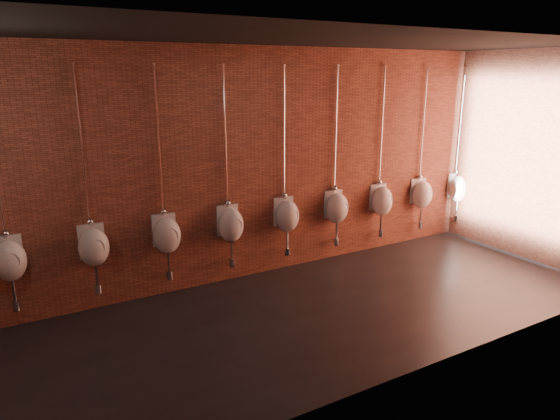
{
  "coord_description": "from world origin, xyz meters",
  "views": [
    {
      "loc": [
        -2.86,
        -4.6,
        2.85
      ],
      "look_at": [
        0.3,
        0.9,
        1.1
      ],
      "focal_mm": 32.0,
      "sensor_mm": 36.0,
      "label": 1
    }
  ],
  "objects_px": {
    "urinal_1": "(9,259)",
    "urinal_7": "(382,200)",
    "urinal_9": "(458,188)",
    "urinal_3": "(167,234)",
    "urinal_2": "(93,246)",
    "urinal_6": "(337,207)",
    "urinal_5": "(287,215)",
    "urinal_4": "(231,224)",
    "urinal_8": "(422,193)"
  },
  "relations": [
    {
      "from": "urinal_4",
      "to": "urinal_9",
      "type": "height_order",
      "value": "same"
    },
    {
      "from": "urinal_2",
      "to": "urinal_7",
      "type": "height_order",
      "value": "same"
    },
    {
      "from": "urinal_3",
      "to": "urinal_2",
      "type": "bearing_deg",
      "value": 180.0
    },
    {
      "from": "urinal_6",
      "to": "urinal_8",
      "type": "height_order",
      "value": "same"
    },
    {
      "from": "urinal_9",
      "to": "urinal_4",
      "type": "bearing_deg",
      "value": 180.0
    },
    {
      "from": "urinal_2",
      "to": "urinal_3",
      "type": "xyz_separation_m",
      "value": [
        0.89,
        0.0,
        0.0
      ]
    },
    {
      "from": "urinal_6",
      "to": "urinal_9",
      "type": "distance_m",
      "value": 2.68
    },
    {
      "from": "urinal_2",
      "to": "urinal_4",
      "type": "bearing_deg",
      "value": 0.0
    },
    {
      "from": "urinal_5",
      "to": "urinal_7",
      "type": "height_order",
      "value": "same"
    },
    {
      "from": "urinal_5",
      "to": "urinal_8",
      "type": "xyz_separation_m",
      "value": [
        2.68,
        0.0,
        0.0
      ]
    },
    {
      "from": "urinal_6",
      "to": "urinal_8",
      "type": "relative_size",
      "value": 1.0
    },
    {
      "from": "urinal_8",
      "to": "urinal_9",
      "type": "distance_m",
      "value": 0.89
    },
    {
      "from": "urinal_4",
      "to": "urinal_2",
      "type": "bearing_deg",
      "value": 180.0
    },
    {
      "from": "urinal_3",
      "to": "urinal_5",
      "type": "bearing_deg",
      "value": 0.0
    },
    {
      "from": "urinal_7",
      "to": "urinal_1",
      "type": "bearing_deg",
      "value": 180.0
    },
    {
      "from": "urinal_7",
      "to": "urinal_9",
      "type": "distance_m",
      "value": 1.78
    },
    {
      "from": "urinal_8",
      "to": "urinal_9",
      "type": "relative_size",
      "value": 1.0
    },
    {
      "from": "urinal_8",
      "to": "urinal_2",
      "type": "bearing_deg",
      "value": 180.0
    },
    {
      "from": "urinal_8",
      "to": "urinal_6",
      "type": "bearing_deg",
      "value": 180.0
    },
    {
      "from": "urinal_1",
      "to": "urinal_9",
      "type": "xyz_separation_m",
      "value": [
        7.14,
        0.0,
        0.0
      ]
    },
    {
      "from": "urinal_2",
      "to": "urinal_3",
      "type": "height_order",
      "value": "same"
    },
    {
      "from": "urinal_4",
      "to": "urinal_5",
      "type": "height_order",
      "value": "same"
    },
    {
      "from": "urinal_4",
      "to": "urinal_5",
      "type": "relative_size",
      "value": 1.0
    },
    {
      "from": "urinal_3",
      "to": "urinal_6",
      "type": "relative_size",
      "value": 1.0
    },
    {
      "from": "urinal_3",
      "to": "urinal_9",
      "type": "distance_m",
      "value": 5.35
    },
    {
      "from": "urinal_1",
      "to": "urinal_5",
      "type": "bearing_deg",
      "value": 0.0
    },
    {
      "from": "urinal_1",
      "to": "urinal_7",
      "type": "distance_m",
      "value": 5.35
    },
    {
      "from": "urinal_3",
      "to": "urinal_8",
      "type": "distance_m",
      "value": 4.46
    },
    {
      "from": "urinal_5",
      "to": "urinal_8",
      "type": "height_order",
      "value": "same"
    },
    {
      "from": "urinal_1",
      "to": "urinal_9",
      "type": "relative_size",
      "value": 1.0
    },
    {
      "from": "urinal_5",
      "to": "urinal_7",
      "type": "distance_m",
      "value": 1.78
    },
    {
      "from": "urinal_2",
      "to": "urinal_6",
      "type": "height_order",
      "value": "same"
    },
    {
      "from": "urinal_1",
      "to": "urinal_3",
      "type": "xyz_separation_m",
      "value": [
        1.78,
        0.0,
        0.0
      ]
    },
    {
      "from": "urinal_6",
      "to": "urinal_8",
      "type": "xyz_separation_m",
      "value": [
        1.78,
        0.0,
        0.0
      ]
    },
    {
      "from": "urinal_3",
      "to": "urinal_4",
      "type": "bearing_deg",
      "value": 0.0
    },
    {
      "from": "urinal_3",
      "to": "urinal_9",
      "type": "xyz_separation_m",
      "value": [
        5.35,
        0.0,
        0.0
      ]
    },
    {
      "from": "urinal_8",
      "to": "urinal_5",
      "type": "bearing_deg",
      "value": 180.0
    },
    {
      "from": "urinal_2",
      "to": "urinal_5",
      "type": "relative_size",
      "value": 1.0
    },
    {
      "from": "urinal_2",
      "to": "urinal_7",
      "type": "xyz_separation_m",
      "value": [
        4.46,
        0.0,
        0.0
      ]
    },
    {
      "from": "urinal_9",
      "to": "urinal_6",
      "type": "bearing_deg",
      "value": 180.0
    },
    {
      "from": "urinal_1",
      "to": "urinal_7",
      "type": "xyz_separation_m",
      "value": [
        5.35,
        0.0,
        0.0
      ]
    },
    {
      "from": "urinal_8",
      "to": "urinal_4",
      "type": "bearing_deg",
      "value": 180.0
    },
    {
      "from": "urinal_2",
      "to": "urinal_7",
      "type": "relative_size",
      "value": 1.0
    },
    {
      "from": "urinal_7",
      "to": "urinal_3",
      "type": "bearing_deg",
      "value": 180.0
    },
    {
      "from": "urinal_4",
      "to": "urinal_8",
      "type": "bearing_deg",
      "value": 0.0
    },
    {
      "from": "urinal_7",
      "to": "urinal_9",
      "type": "bearing_deg",
      "value": 0.0
    },
    {
      "from": "urinal_5",
      "to": "urinal_7",
      "type": "xyz_separation_m",
      "value": [
        1.78,
        0.0,
        0.0
      ]
    },
    {
      "from": "urinal_1",
      "to": "urinal_3",
      "type": "distance_m",
      "value": 1.78
    },
    {
      "from": "urinal_5",
      "to": "urinal_9",
      "type": "distance_m",
      "value": 3.57
    },
    {
      "from": "urinal_5",
      "to": "urinal_6",
      "type": "distance_m",
      "value": 0.89
    }
  ]
}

